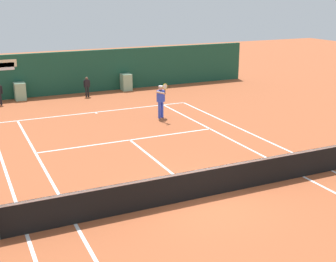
% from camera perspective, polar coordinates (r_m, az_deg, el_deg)
% --- Properties ---
extents(ground_plane, '(80.00, 80.00, 0.01)m').
position_cam_1_polar(ground_plane, '(14.78, 3.21, -7.45)').
color(ground_plane, '#A8512D').
extents(tennis_net, '(12.10, 0.10, 1.07)m').
position_cam_1_polar(tennis_net, '(14.11, 4.35, -6.43)').
color(tennis_net, '#4C4C51').
rests_on(tennis_net, ground_plane).
extents(sponsor_back_wall, '(25.00, 1.02, 2.65)m').
position_cam_1_polar(sponsor_back_wall, '(29.34, -12.16, 7.07)').
color(sponsor_back_wall, '#194C38').
rests_on(sponsor_back_wall, ground_plane).
extents(player_on_baseline, '(0.53, 0.83, 1.89)m').
position_cam_1_polar(player_on_baseline, '(22.96, -0.89, 4.09)').
color(player_on_baseline, blue).
rests_on(player_on_baseline, ground_plane).
extents(ball_kid_left_post, '(0.41, 0.18, 1.24)m').
position_cam_1_polar(ball_kid_left_post, '(28.27, -10.14, 5.65)').
color(ball_kid_left_post, black).
rests_on(ball_kid_left_post, ground_plane).
extents(tennis_ball_by_sideline, '(0.07, 0.07, 0.07)m').
position_cam_1_polar(tennis_ball_by_sideline, '(17.70, 13.69, -3.62)').
color(tennis_ball_by_sideline, '#CCE033').
rests_on(tennis_ball_by_sideline, ground_plane).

